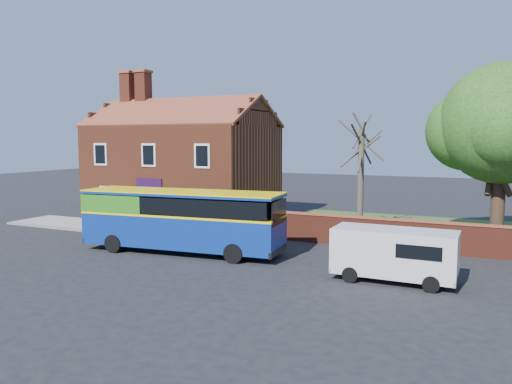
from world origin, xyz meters
The scene contains 10 objects.
ground centered at (0.00, 0.00, 0.00)m, with size 120.00×120.00×0.00m, color black.
pavement centered at (-7.00, 5.75, 0.06)m, with size 18.00×3.50×0.12m, color gray.
kerb centered at (-7.00, 4.00, 0.07)m, with size 18.00×0.15×0.14m, color slate.
grass_strip centered at (13.00, 13.00, 0.02)m, with size 26.00×12.00×0.04m, color #426B28.
shop_building centered at (-7.02, 11.50, 3.41)m, with size 12.30×8.13×10.50m.
boundary_wall centered at (13.00, 7.00, 0.81)m, with size 22.00×0.38×1.60m.
bus centered at (-1.11, 1.84, 1.75)m, with size 10.29×3.50×3.08m.
van_near centered at (9.64, 1.10, 1.16)m, with size 4.75×2.02×2.08m.
large_tree centered at (13.42, 9.84, 6.21)m, with size 7.77×6.15×9.48m.
bare_tree centered at (6.10, 10.20, 3.47)m, with size 2.54×3.02×6.77m.
Camera 1 is at (12.85, -18.65, 5.58)m, focal length 35.00 mm.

